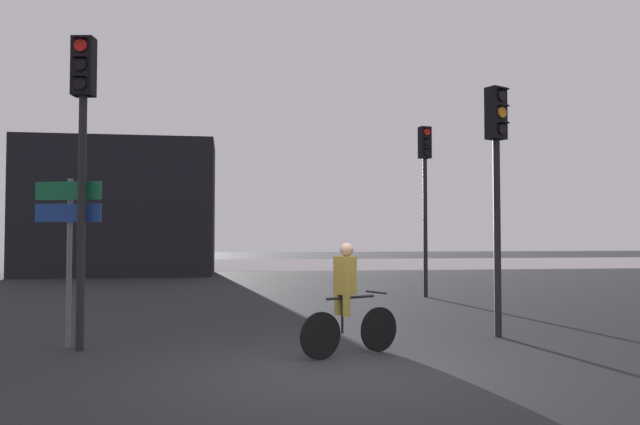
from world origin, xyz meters
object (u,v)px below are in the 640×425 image
Objects in this scene: traffic_light_near_left at (83,133)px; direction_sign_post at (69,231)px; distant_building at (120,208)px; traffic_light_far_right at (425,179)px; traffic_light_near_right at (497,162)px; cyclist at (347,298)px.

traffic_light_near_left reaches higher than direction_sign_post.
distant_building is 1.70× the size of traffic_light_far_right.
traffic_light_near_right is 7.08m from direction_sign_post.
traffic_light_far_right is 1.02× the size of traffic_light_near_left.
traffic_light_far_right is 2.98× the size of cyclist.
distant_building reaches higher than cyclist.
distant_building reaches higher than traffic_light_near_right.
traffic_light_near_left is 4.70m from cyclist.
traffic_light_far_right reaches higher than traffic_light_near_left.
traffic_light_near_right is (-0.97, -6.89, -0.35)m from traffic_light_far_right.
traffic_light_near_right is (9.29, -18.41, 0.02)m from distant_building.
traffic_light_near_left is at bearing 153.13° from direction_sign_post.
distant_building is at bearing -60.76° from traffic_light_far_right.
direction_sign_post is (2.30, -18.46, -1.16)m from distant_building.
distant_building is at bearing -89.13° from traffic_light_near_right.
cyclist is at bearing 175.16° from traffic_light_near_left.
distant_building is 15.43m from traffic_light_far_right.
distant_building is 20.62m from traffic_light_near_right.
distant_building is 18.64m from direction_sign_post.
traffic_light_near_right is 2.64× the size of cyclist.
distant_building is 18.88m from traffic_light_near_left.
cyclist is (-2.87, -1.29, -2.16)m from traffic_light_near_right.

